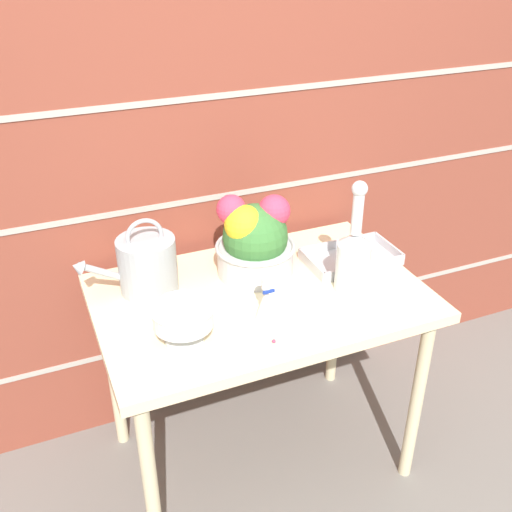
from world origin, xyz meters
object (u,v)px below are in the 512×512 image
watering_can (146,264)px  crystal_pedestal_bowl (183,318)px  glass_decanter (354,256)px  figurine_vase (266,300)px  flower_planter (254,240)px  wire_tray (351,259)px

watering_can → crystal_pedestal_bowl: watering_can is taller
glass_decanter → figurine_vase: glass_decanter is taller
flower_planter → wire_tray: size_ratio=0.88×
glass_decanter → figurine_vase: 0.33m
glass_decanter → figurine_vase: bearing=-172.0°
glass_decanter → wire_tray: (0.09, 0.15, -0.11)m
flower_planter → wire_tray: bearing=-10.3°
watering_can → glass_decanter: bearing=-22.3°
figurine_vase → glass_decanter: bearing=8.0°
watering_can → wire_tray: watering_can is taller
watering_can → wire_tray: (0.70, -0.10, -0.08)m
flower_planter → figurine_vase: (-0.07, -0.26, -0.06)m
flower_planter → glass_decanter: bearing=-40.4°
watering_can → glass_decanter: (0.61, -0.25, 0.03)m
crystal_pedestal_bowl → flower_planter: bearing=39.5°
crystal_pedestal_bowl → flower_planter: (0.33, 0.27, 0.04)m
crystal_pedestal_bowl → wire_tray: size_ratio=0.56×
figurine_vase → watering_can: bearing=134.4°
watering_can → figurine_vase: (0.29, -0.29, -0.03)m
glass_decanter → wire_tray: 0.21m
watering_can → wire_tray: size_ratio=1.03×
watering_can → crystal_pedestal_bowl: bearing=-84.8°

